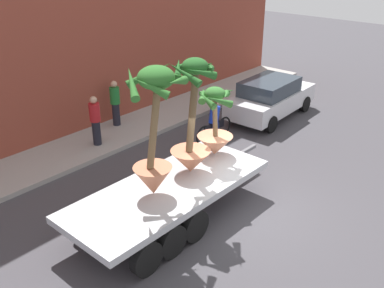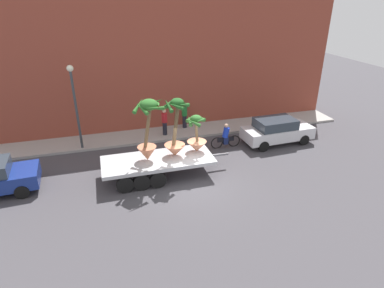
{
  "view_description": "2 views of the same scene",
  "coord_description": "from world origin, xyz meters",
  "views": [
    {
      "loc": [
        -8.17,
        -5.48,
        6.52
      ],
      "look_at": [
        -0.32,
        1.43,
        1.55
      ],
      "focal_mm": 40.7,
      "sensor_mm": 36.0,
      "label": 1
    },
    {
      "loc": [
        -4.04,
        -13.15,
        8.5
      ],
      "look_at": [
        0.19,
        1.14,
        1.51
      ],
      "focal_mm": 30.55,
      "sensor_mm": 36.0,
      "label": 2
    }
  ],
  "objects": [
    {
      "name": "potted_palm_middle",
      "position": [
        0.48,
        1.3,
        1.76
      ],
      "size": [
        1.15,
        1.15,
        1.99
      ],
      "color": "tan",
      "rests_on": "flatbed_trailer"
    },
    {
      "name": "sidewalk",
      "position": [
        0.0,
        6.1,
        0.07
      ],
      "size": [
        24.0,
        2.2,
        0.15
      ],
      "primitive_type": "cube",
      "color": "#A39E99",
      "rests_on": "ground"
    },
    {
      "name": "flatbed_trailer",
      "position": [
        -1.87,
        1.05,
        0.75
      ],
      "size": [
        6.49,
        2.29,
        0.98
      ],
      "color": "#B7BABF",
      "rests_on": "ground"
    },
    {
      "name": "parked_car",
      "position": [
        6.11,
        2.96,
        0.83
      ],
      "size": [
        4.33,
        1.97,
        1.58
      ],
      "color": "silver",
      "rests_on": "ground"
    },
    {
      "name": "building_facade",
      "position": [
        0.0,
        7.8,
        4.38
      ],
      "size": [
        24.0,
        1.2,
        8.77
      ],
      "primitive_type": "cube",
      "color": "brown",
      "rests_on": "ground"
    },
    {
      "name": "pedestrian_near_gate",
      "position": [
        1.29,
        6.62,
        1.04
      ],
      "size": [
        0.36,
        0.36,
        1.71
      ],
      "color": "black",
      "rests_on": "sidewalk"
    },
    {
      "name": "potted_palm_rear",
      "position": [
        -0.65,
        1.14,
        2.16
      ],
      "size": [
        1.3,
        1.27,
        2.99
      ],
      "color": "#C17251",
      "rests_on": "flatbed_trailer"
    },
    {
      "name": "pedestrian_far_left",
      "position": [
        -0.24,
        5.79,
        1.04
      ],
      "size": [
        0.36,
        0.36,
        1.71
      ],
      "color": "black",
      "rests_on": "sidewalk"
    },
    {
      "name": "ground_plane",
      "position": [
        0.0,
        0.0,
        0.0
      ],
      "size": [
        60.0,
        60.0,
        0.0
      ],
      "primitive_type": "plane",
      "color": "#423F44"
    },
    {
      "name": "potted_palm_front",
      "position": [
        -2.0,
        1.09,
        2.5
      ],
      "size": [
        1.61,
        1.57,
        3.08
      ],
      "color": "#C17251",
      "rests_on": "flatbed_trailer"
    },
    {
      "name": "cyclist",
      "position": [
        2.9,
        3.23,
        0.67
      ],
      "size": [
        1.84,
        0.35,
        1.54
      ],
      "color": "black",
      "rests_on": "ground"
    }
  ]
}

